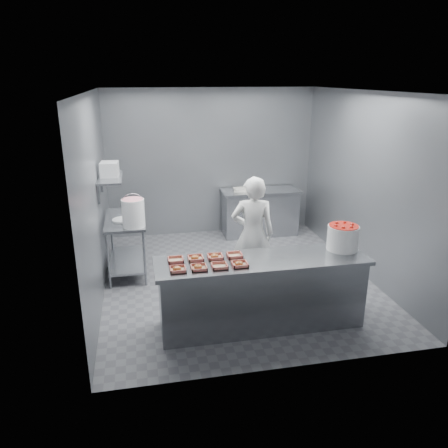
{
  "coord_description": "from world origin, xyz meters",
  "views": [
    {
      "loc": [
        -1.41,
        -6.01,
        2.99
      ],
      "look_at": [
        -0.24,
        -0.2,
        0.98
      ],
      "focal_mm": 35.0,
      "sensor_mm": 36.0,
      "label": 1
    }
  ],
  "objects_px": {
    "prep_table": "(126,237)",
    "tray_0": "(178,269)",
    "tray_3": "(240,264)",
    "tray_4": "(176,260)",
    "tray_7": "(235,255)",
    "appliance": "(110,169)",
    "tray_1": "(199,267)",
    "back_counter": "(260,212)",
    "tray_5": "(195,258)",
    "worker": "(253,234)",
    "service_counter": "(261,292)",
    "strawberry_tub": "(343,237)",
    "tray_2": "(220,266)",
    "tray_6": "(215,256)",
    "glaze_bucket": "(133,212)"
  },
  "relations": [
    {
      "from": "strawberry_tub",
      "to": "tray_0",
      "type": "bearing_deg",
      "value": -173.53
    },
    {
      "from": "tray_1",
      "to": "tray_7",
      "type": "height_order",
      "value": "tray_1"
    },
    {
      "from": "service_counter",
      "to": "prep_table",
      "type": "bearing_deg",
      "value": 130.24
    },
    {
      "from": "tray_5",
      "to": "tray_7",
      "type": "height_order",
      "value": "tray_5"
    },
    {
      "from": "tray_5",
      "to": "tray_7",
      "type": "distance_m",
      "value": 0.48
    },
    {
      "from": "prep_table",
      "to": "tray_7",
      "type": "distance_m",
      "value": 2.28
    },
    {
      "from": "tray_1",
      "to": "tray_5",
      "type": "distance_m",
      "value": 0.27
    },
    {
      "from": "tray_6",
      "to": "glaze_bucket",
      "type": "height_order",
      "value": "glaze_bucket"
    },
    {
      "from": "tray_0",
      "to": "tray_5",
      "type": "bearing_deg",
      "value": 48.74
    },
    {
      "from": "tray_3",
      "to": "tray_5",
      "type": "xyz_separation_m",
      "value": [
        -0.48,
        0.27,
        0.0
      ]
    },
    {
      "from": "service_counter",
      "to": "tray_3",
      "type": "bearing_deg",
      "value": -156.5
    },
    {
      "from": "tray_0",
      "to": "tray_7",
      "type": "height_order",
      "value": "tray_0"
    },
    {
      "from": "tray_3",
      "to": "tray_1",
      "type": "bearing_deg",
      "value": 180.0
    },
    {
      "from": "tray_3",
      "to": "tray_4",
      "type": "height_order",
      "value": "tray_3"
    },
    {
      "from": "tray_5",
      "to": "worker",
      "type": "distance_m",
      "value": 1.29
    },
    {
      "from": "service_counter",
      "to": "tray_6",
      "type": "relative_size",
      "value": 13.88
    },
    {
      "from": "tray_1",
      "to": "tray_5",
      "type": "bearing_deg",
      "value": 90.0
    },
    {
      "from": "tray_0",
      "to": "glaze_bucket",
      "type": "xyz_separation_m",
      "value": [
        -0.48,
        1.66,
        0.19
      ]
    },
    {
      "from": "back_counter",
      "to": "tray_5",
      "type": "distance_m",
      "value": 3.58
    },
    {
      "from": "tray_1",
      "to": "glaze_bucket",
      "type": "distance_m",
      "value": 1.82
    },
    {
      "from": "tray_5",
      "to": "strawberry_tub",
      "type": "relative_size",
      "value": 0.48
    },
    {
      "from": "tray_4",
      "to": "appliance",
      "type": "xyz_separation_m",
      "value": [
        -0.79,
        1.84,
        0.75
      ]
    },
    {
      "from": "prep_table",
      "to": "tray_2",
      "type": "height_order",
      "value": "tray_2"
    },
    {
      "from": "service_counter",
      "to": "worker",
      "type": "xyz_separation_m",
      "value": [
        0.15,
        1.01,
        0.39
      ]
    },
    {
      "from": "service_counter",
      "to": "tray_3",
      "type": "relative_size",
      "value": 13.88
    },
    {
      "from": "tray_1",
      "to": "tray_4",
      "type": "bearing_deg",
      "value": 130.89
    },
    {
      "from": "tray_7",
      "to": "appliance",
      "type": "distance_m",
      "value": 2.5
    },
    {
      "from": "prep_table",
      "to": "tray_3",
      "type": "distance_m",
      "value": 2.5
    },
    {
      "from": "service_counter",
      "to": "worker",
      "type": "height_order",
      "value": "worker"
    },
    {
      "from": "tray_0",
      "to": "tray_5",
      "type": "xyz_separation_m",
      "value": [
        0.24,
        0.27,
        0.0
      ]
    },
    {
      "from": "tray_3",
      "to": "tray_5",
      "type": "relative_size",
      "value": 1.0
    },
    {
      "from": "tray_3",
      "to": "worker",
      "type": "bearing_deg",
      "value": 67.96
    },
    {
      "from": "tray_5",
      "to": "worker",
      "type": "height_order",
      "value": "worker"
    },
    {
      "from": "tray_0",
      "to": "tray_4",
      "type": "relative_size",
      "value": 1.0
    },
    {
      "from": "tray_2",
      "to": "tray_5",
      "type": "height_order",
      "value": "tray_5"
    },
    {
      "from": "tray_2",
      "to": "tray_7",
      "type": "height_order",
      "value": "same"
    },
    {
      "from": "tray_0",
      "to": "appliance",
      "type": "bearing_deg",
      "value": 110.38
    },
    {
      "from": "tray_4",
      "to": "service_counter",
      "type": "bearing_deg",
      "value": -7.56
    },
    {
      "from": "service_counter",
      "to": "worker",
      "type": "distance_m",
      "value": 1.09
    },
    {
      "from": "appliance",
      "to": "prep_table",
      "type": "bearing_deg",
      "value": -4.74
    },
    {
      "from": "back_counter",
      "to": "appliance",
      "type": "distance_m",
      "value": 3.24
    },
    {
      "from": "strawberry_tub",
      "to": "appliance",
      "type": "distance_m",
      "value": 3.51
    },
    {
      "from": "tray_2",
      "to": "tray_6",
      "type": "bearing_deg",
      "value": 90.63
    },
    {
      "from": "back_counter",
      "to": "worker",
      "type": "distance_m",
      "value": 2.39
    },
    {
      "from": "tray_3",
      "to": "tray_5",
      "type": "bearing_deg",
      "value": 150.32
    },
    {
      "from": "back_counter",
      "to": "tray_5",
      "type": "height_order",
      "value": "tray_5"
    },
    {
      "from": "tray_0",
      "to": "strawberry_tub",
      "type": "distance_m",
      "value": 2.13
    },
    {
      "from": "worker",
      "to": "glaze_bucket",
      "type": "bearing_deg",
      "value": -6.05
    },
    {
      "from": "prep_table",
      "to": "tray_0",
      "type": "height_order",
      "value": "tray_0"
    },
    {
      "from": "tray_3",
      "to": "tray_4",
      "type": "bearing_deg",
      "value": 159.11
    }
  ]
}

